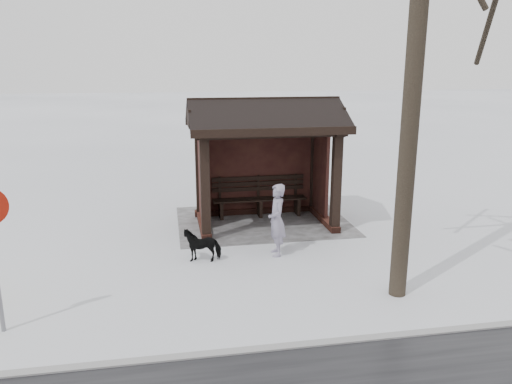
# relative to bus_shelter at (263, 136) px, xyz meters

# --- Properties ---
(ground) EXTENTS (120.00, 120.00, 0.00)m
(ground) POSITION_rel_bus_shelter_xyz_m (0.00, 0.16, -2.17)
(ground) COLOR white
(ground) RESTS_ON ground
(kerb) EXTENTS (120.00, 0.15, 0.06)m
(kerb) POSITION_rel_bus_shelter_xyz_m (0.00, 5.66, -2.16)
(kerb) COLOR gray
(kerb) RESTS_ON ground
(trampled_patch) EXTENTS (4.20, 3.20, 0.02)m
(trampled_patch) POSITION_rel_bus_shelter_xyz_m (0.00, -0.04, -2.16)
(trampled_patch) COLOR gray
(trampled_patch) RESTS_ON ground
(bus_shelter) EXTENTS (3.60, 2.40, 3.09)m
(bus_shelter) POSITION_rel_bus_shelter_xyz_m (0.00, 0.00, 0.00)
(bus_shelter) COLOR #371B14
(bus_shelter) RESTS_ON ground
(pedestrian) EXTENTS (0.36, 0.55, 1.50)m
(pedestrian) POSITION_rel_bus_shelter_xyz_m (0.15, 2.20, -1.41)
(pedestrian) COLOR gray
(pedestrian) RESTS_ON ground
(dog) EXTENTS (0.79, 0.44, 0.64)m
(dog) POSITION_rel_bus_shelter_xyz_m (1.67, 2.20, -1.85)
(dog) COLOR black
(dog) RESTS_ON ground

